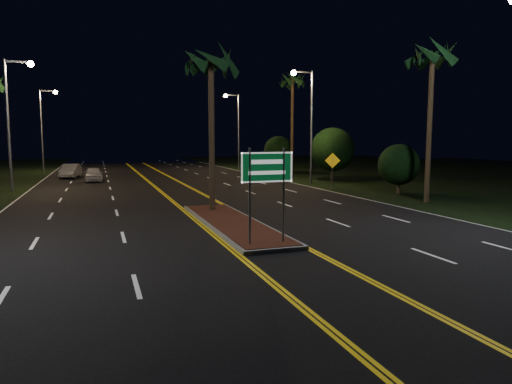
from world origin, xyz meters
name	(u,v)px	position (x,y,z in m)	size (l,w,h in m)	color
ground	(302,269)	(0.00, 0.00, 0.00)	(120.00, 120.00, 0.00)	black
grass_right	(468,175)	(30.00, 25.00, 0.00)	(40.00, 110.00, 0.01)	black
median_island	(232,223)	(0.00, 7.00, 0.08)	(2.25, 10.25, 0.17)	gray
highway_sign	(267,176)	(0.00, 2.80, 2.40)	(1.80, 0.08, 3.20)	gray
streetlight_left_mid	(13,109)	(-10.61, 24.00, 5.66)	(1.91, 0.44, 9.00)	gray
streetlight_left_far	(45,120)	(-10.61, 44.00, 5.66)	(1.91, 0.44, 9.00)	gray
streetlight_right_mid	(307,113)	(10.61, 22.00, 5.66)	(1.91, 0.44, 9.00)	gray
streetlight_right_far	(236,122)	(10.61, 42.00, 5.66)	(1.91, 0.44, 9.00)	gray
palm_median	(211,62)	(0.00, 10.50, 7.28)	(2.40, 2.40, 8.30)	#382819
palm_right_near	(433,56)	(12.50, 10.00, 8.21)	(2.40, 2.40, 9.30)	#382819
palm_right_far	(292,82)	(12.80, 30.00, 9.14)	(2.40, 2.40, 10.30)	#382819
shrub_near	(399,165)	(13.50, 14.00, 1.95)	(2.70, 2.70, 3.30)	#382819
shrub_mid	(332,149)	(14.00, 24.00, 2.73)	(3.78, 3.78, 4.62)	#382819
shrub_far	(278,151)	(13.80, 36.00, 2.34)	(3.24, 3.24, 3.96)	#382819
car_near	(93,173)	(-5.69, 30.34, 0.72)	(1.85, 4.31, 1.44)	silver
car_far	(70,170)	(-7.76, 35.02, 0.75)	(1.93, 4.50, 1.50)	#B5B8C0
warning_sign	(332,165)	(10.80, 18.08, 1.72)	(1.03, 0.45, 2.63)	gray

